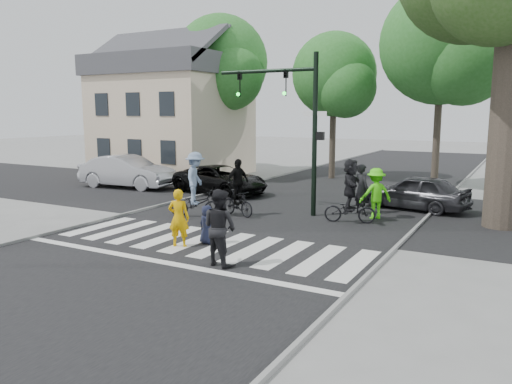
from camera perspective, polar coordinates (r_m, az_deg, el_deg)
ground at (r=14.22m, az=-7.67°, el=-6.71°), size 120.00×120.00×0.00m
road_stem at (r=18.36m, az=1.65°, el=-3.01°), size 10.00×70.00×0.01m
road_cross at (r=21.02m, az=5.40°, el=-1.49°), size 70.00×10.00×0.01m
curb_left at (r=21.09m, az=-10.64°, el=-1.45°), size 0.10×70.00×0.10m
curb_right at (r=16.71m, az=17.29°, el=-4.48°), size 0.10×70.00×0.10m
crosswalk at (r=14.74m, az=-6.14°, el=-6.08°), size 10.00×3.85×0.01m
traffic_signal at (r=18.87m, az=4.36°, el=9.22°), size 4.45×0.29×6.00m
bg_tree_0 at (r=34.84m, az=-10.49°, el=12.73°), size 5.46×5.20×8.97m
bg_tree_1 at (r=31.51m, az=-3.82°, el=14.18°), size 6.09×5.80×9.80m
bg_tree_2 at (r=29.39m, az=9.23°, el=12.75°), size 5.04×4.80×8.40m
bg_tree_3 at (r=26.70m, az=21.05°, el=15.16°), size 6.30×6.00×10.20m
house at (r=31.78m, az=-9.53°, el=8.88°), size 8.40×8.10×8.82m
pedestrian_woman at (r=14.54m, az=-8.82°, el=-2.95°), size 0.72×0.59×1.69m
pedestrian_child at (r=14.80m, az=-5.64°, el=-3.73°), size 0.61×0.44×1.16m
pedestrian_adult at (r=12.64m, az=-4.16°, el=-4.05°), size 1.10×0.94×1.97m
cyclist_left at (r=18.46m, az=-6.92°, el=0.31°), size 2.03×1.42×2.43m
cyclist_mid at (r=18.63m, az=-2.10°, el=-0.08°), size 1.71×1.08×2.15m
cyclist_right at (r=17.75m, az=10.73°, el=-0.29°), size 1.88×1.74×2.26m
car_suv at (r=23.87m, az=-4.12°, el=1.43°), size 5.20×3.12×1.35m
car_silver at (r=26.52m, az=-14.51°, el=2.28°), size 5.23×2.26×1.67m
car_grey at (r=20.87m, az=17.76°, el=-0.02°), size 4.37×2.40×1.41m
bystander_hivis at (r=18.63m, az=13.52°, el=-0.18°), size 1.37×1.30×1.86m
bystander_dark at (r=19.43m, az=11.96°, el=0.34°), size 0.84×0.77×1.92m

